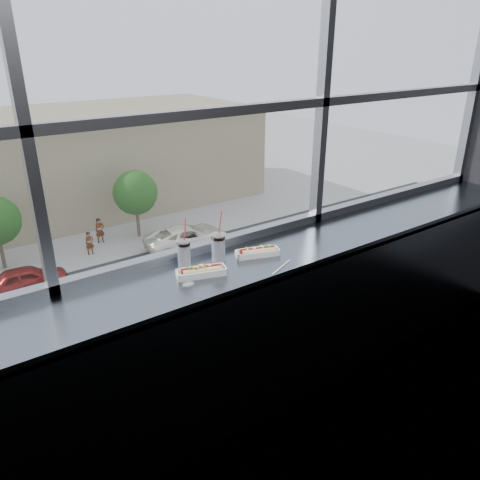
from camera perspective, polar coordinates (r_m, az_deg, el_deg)
wall_back_lower at (r=3.42m, az=-3.88°, el=-9.67°), size 6.00×0.00×6.00m
window_glass at (r=2.90m, az=-5.09°, el=21.07°), size 6.00×0.00×6.00m
window_mullions at (r=2.88m, az=-4.87°, el=21.07°), size 6.00×0.08×2.40m
counter at (r=2.96m, az=-1.34°, el=-3.58°), size 6.00×0.55×0.06m
counter_fascia at (r=3.06m, az=1.51°, el=-14.09°), size 6.00×0.04×1.04m
hotdog_tray_left at (r=2.81m, az=-4.72°, el=-3.80°), size 0.31×0.18×0.07m
hotdog_tray_right at (r=3.06m, az=2.16°, el=-1.44°), size 0.30×0.18×0.07m
soda_cup_left at (r=2.92m, az=-6.85°, el=-1.48°), size 0.09×0.09×0.32m
soda_cup_right at (r=2.97m, az=-2.65°, el=-0.76°), size 0.09×0.09×0.34m
loose_straw at (r=2.92m, az=5.08°, el=-3.30°), size 0.22×0.10×0.01m
wrapper at (r=2.72m, az=-6.32°, el=-5.37°), size 0.09×0.06×0.02m
street_asphalt at (r=26.19m, az=-27.21°, el=-10.45°), size 80.00×10.00×0.06m
car_near_c at (r=22.40m, az=-23.24°, el=-12.70°), size 2.56×5.61×1.84m
car_far_c at (r=32.45m, az=-6.51°, el=0.82°), size 3.12×6.72×2.19m
car_near_d at (r=23.40m, az=-11.24°, el=-8.84°), size 3.43×6.96×2.24m
car_far_b at (r=29.45m, az=-24.56°, el=-3.90°), size 3.03×6.18×1.99m
pedestrian_c at (r=32.99m, az=-17.90°, el=-0.12°), size 0.85×0.64×1.92m
pedestrian_d at (r=34.68m, az=-16.75°, el=1.40°), size 0.97×0.73×2.18m
tree_right at (r=34.39m, az=-12.64°, el=5.63°), size 3.19×3.19×4.98m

